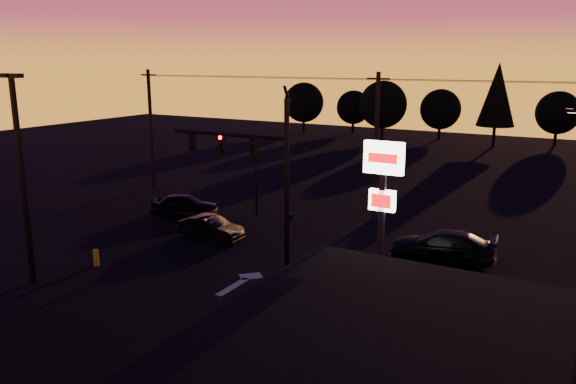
# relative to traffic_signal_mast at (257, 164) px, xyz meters

# --- Properties ---
(ground) EXTENTS (120.00, 120.00, 0.00)m
(ground) POSITION_rel_traffic_signal_mast_xyz_m (0.10, -3.99, -4.94)
(ground) COLOR black
(ground) RESTS_ON ground
(lane_arrow) EXTENTS (1.20, 3.10, 0.01)m
(lane_arrow) POSITION_rel_traffic_signal_mast_xyz_m (0.60, -2.33, -4.93)
(lane_arrow) COLOR beige
(lane_arrow) RESTS_ON ground
(traffic_signal_mast) EXTENTS (6.79, 0.52, 8.58)m
(traffic_signal_mast) POSITION_rel_traffic_signal_mast_xyz_m (0.00, 0.00, 0.00)
(traffic_signal_mast) COLOR black
(traffic_signal_mast) RESTS_ON ground
(secondary_signal) EXTENTS (0.30, 0.31, 4.35)m
(secondary_signal) POSITION_rel_traffic_signal_mast_xyz_m (-4.90, 7.49, -2.07)
(secondary_signal) COLOR black
(secondary_signal) RESTS_ON ground
(parking_lot_light) EXTENTS (1.25, 0.30, 9.14)m
(parking_lot_light) POSITION_rel_traffic_signal_mast_xyz_m (-7.40, -6.99, 0.33)
(parking_lot_light) COLOR black
(parking_lot_light) RESTS_ON ground
(pylon_sign) EXTENTS (1.50, 0.28, 6.80)m
(pylon_sign) POSITION_rel_traffic_signal_mast_xyz_m (7.10, -2.49, -0.02)
(pylon_sign) COLOR black
(pylon_sign) RESTS_ON ground
(utility_pole_0) EXTENTS (1.40, 0.26, 9.00)m
(utility_pole_0) POSITION_rel_traffic_signal_mast_xyz_m (-15.90, 10.01, -0.34)
(utility_pole_0) COLOR black
(utility_pole_0) RESTS_ON ground
(utility_pole_1) EXTENTS (1.40, 0.26, 9.00)m
(utility_pole_1) POSITION_rel_traffic_signal_mast_xyz_m (2.10, 10.01, -0.34)
(utility_pole_1) COLOR black
(utility_pole_1) RESTS_ON ground
(power_wires) EXTENTS (36.00, 1.22, 0.07)m
(power_wires) POSITION_rel_traffic_signal_mast_xyz_m (2.10, 10.01, 3.63)
(power_wires) COLOR black
(power_wires) RESTS_ON ground
(bollard) EXTENTS (0.27, 0.27, 0.81)m
(bollard) POSITION_rel_traffic_signal_mast_xyz_m (-6.63, -4.10, -4.53)
(bollard) COLOR yellow
(bollard) RESTS_ON ground
(tree_0) EXTENTS (5.36, 5.36, 6.74)m
(tree_0) POSITION_rel_traffic_signal_mast_xyz_m (-21.90, 46.01, -0.88)
(tree_0) COLOR black
(tree_0) RESTS_ON ground
(tree_1) EXTENTS (4.54, 4.54, 5.71)m
(tree_1) POSITION_rel_traffic_signal_mast_xyz_m (-15.90, 49.01, -1.50)
(tree_1) COLOR black
(tree_1) RESTS_ON ground
(tree_2) EXTENTS (5.77, 5.78, 7.26)m
(tree_2) POSITION_rel_traffic_signal_mast_xyz_m (-9.90, 44.01, -0.57)
(tree_2) COLOR black
(tree_2) RESTS_ON ground
(tree_3) EXTENTS (4.95, 4.95, 6.22)m
(tree_3) POSITION_rel_traffic_signal_mast_xyz_m (-3.90, 48.01, -1.19)
(tree_3) COLOR black
(tree_3) RESTS_ON ground
(tree_4) EXTENTS (4.18, 4.18, 9.50)m
(tree_4) POSITION_rel_traffic_signal_mast_xyz_m (3.10, 45.01, 0.99)
(tree_4) COLOR black
(tree_4) RESTS_ON ground
(tree_5) EXTENTS (4.95, 4.95, 6.22)m
(tree_5) POSITION_rel_traffic_signal_mast_xyz_m (9.10, 50.01, -1.19)
(tree_5) COLOR black
(tree_5) RESTS_ON ground
(car_left) EXTENTS (4.50, 3.17, 1.42)m
(car_left) POSITION_rel_traffic_signal_mast_xyz_m (-8.67, 4.96, -4.23)
(car_left) COLOR black
(car_left) RESTS_ON ground
(car_mid) EXTENTS (3.83, 1.37, 1.26)m
(car_mid) POSITION_rel_traffic_signal_mast_xyz_m (-4.40, 2.04, -4.31)
(car_mid) COLOR black
(car_mid) RESTS_ON ground
(car_right) EXTENTS (5.39, 2.67, 1.51)m
(car_right) POSITION_rel_traffic_signal_mast_xyz_m (7.63, 4.82, -4.18)
(car_right) COLOR black
(car_right) RESTS_ON ground
(suv_parked) EXTENTS (2.78, 5.60, 1.53)m
(suv_parked) POSITION_rel_traffic_signal_mast_xyz_m (9.06, -5.60, -4.17)
(suv_parked) COLOR black
(suv_parked) RESTS_ON ground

